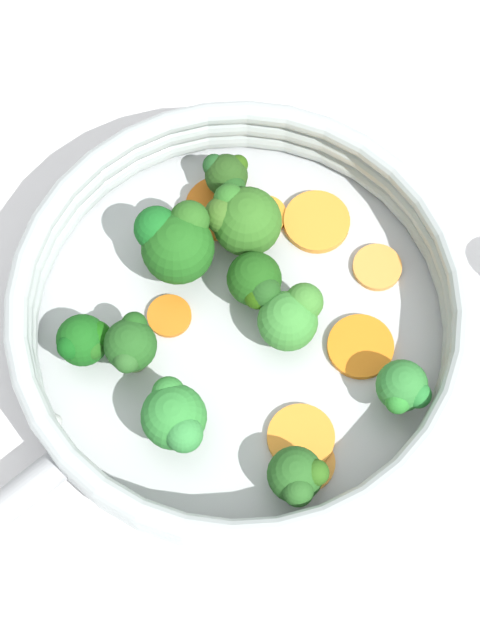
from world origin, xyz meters
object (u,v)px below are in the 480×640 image
(broccoli_floret_5, at_px, (243,220))
(carrot_slice_3, at_px, (317,222))
(broccoli_floret_0, at_px, (131,346))
(broccoli_floret_4, at_px, (176,242))
(carrot_slice_1, at_px, (169,316))
(broccoli_floret_1, at_px, (227,176))
(broccoli_floret_3, at_px, (297,477))
(broccoli_floret_6, at_px, (256,283))
(carrot_slice_5, at_px, (360,347))
(broccoli_floret_8, at_px, (403,388))
(carrot_slice_0, at_px, (213,209))
(broccoli_floret_2, at_px, (84,339))
(carrot_slice_4, at_px, (301,437))
(carrot_slice_7, at_px, (266,215))
(skillet, at_px, (240,332))
(carrot_slice_2, at_px, (305,463))
(carrot_slice_6, at_px, (377,267))
(broccoli_floret_9, at_px, (175,417))
(broccoli_floret_7, at_px, (292,317))

(broccoli_floret_5, bearing_deg, carrot_slice_3, -177.67)
(broccoli_floret_0, distance_m, broccoli_floret_4, 0.07)
(broccoli_floret_0, bearing_deg, carrot_slice_1, -134.58)
(broccoli_floret_1, distance_m, broccoli_floret_3, 0.20)
(carrot_slice_1, xyz_separation_m, broccoli_floret_6, (-0.06, -0.00, 0.02))
(carrot_slice_5, bearing_deg, broccoli_floret_8, 112.88)
(carrot_slice_0, xyz_separation_m, broccoli_floret_2, (0.09, 0.08, 0.02))
(carrot_slice_1, height_order, broccoli_floret_8, broccoli_floret_8)
(carrot_slice_1, height_order, carrot_slice_5, carrot_slice_5)
(carrot_slice_4, relative_size, broccoli_floret_4, 0.78)
(carrot_slice_7, bearing_deg, carrot_slice_1, 39.67)
(broccoli_floret_1, height_order, broccoli_floret_4, broccoli_floret_4)
(carrot_slice_3, bearing_deg, carrot_slice_4, 75.58)
(skillet, relative_size, carrot_slice_1, 9.54)
(broccoli_floret_8, bearing_deg, carrot_slice_2, 25.06)
(broccoli_floret_0, relative_size, broccoli_floret_3, 1.18)
(carrot_slice_0, xyz_separation_m, carrot_slice_2, (-0.03, 0.18, -0.00))
(carrot_slice_2, height_order, carrot_slice_5, carrot_slice_5)
(carrot_slice_4, relative_size, carrot_slice_5, 0.99)
(carrot_slice_0, xyz_separation_m, broccoli_floret_4, (0.03, 0.03, 0.03))
(carrot_slice_2, height_order, broccoli_floret_8, broccoli_floret_8)
(carrot_slice_6, distance_m, broccoli_floret_4, 0.13)
(carrot_slice_6, bearing_deg, broccoli_floret_2, 7.76)
(carrot_slice_3, relative_size, carrot_slice_4, 1.05)
(skillet, relative_size, broccoli_floret_4, 5.05)
(carrot_slice_7, distance_m, broccoli_floret_5, 0.03)
(carrot_slice_0, height_order, carrot_slice_5, same)
(carrot_slice_5, xyz_separation_m, broccoli_floret_4, (0.11, -0.08, 0.03))
(carrot_slice_3, distance_m, broccoli_floret_2, 0.17)
(carrot_slice_0, distance_m, broccoli_floret_5, 0.04)
(broccoli_floret_2, bearing_deg, broccoli_floret_5, -150.18)
(broccoli_floret_1, bearing_deg, broccoli_floret_9, 70.49)
(broccoli_floret_9, bearing_deg, carrot_slice_7, -120.11)
(broccoli_floret_0, distance_m, broccoli_floret_5, 0.11)
(broccoli_floret_6, distance_m, broccoli_floret_8, 0.11)
(carrot_slice_1, distance_m, broccoli_floret_3, 0.14)
(carrot_slice_2, height_order, broccoli_floret_5, broccoli_floret_5)
(carrot_slice_0, relative_size, broccoli_floret_3, 1.16)
(broccoli_floret_0, xyz_separation_m, broccoli_floret_1, (-0.08, -0.11, -0.01))
(carrot_slice_6, bearing_deg, skillet, 15.66)
(skillet, distance_m, broccoli_floret_7, 0.04)
(carrot_slice_0, height_order, carrot_slice_1, same)
(broccoli_floret_1, height_order, broccoli_floret_3, broccoli_floret_3)
(broccoli_floret_2, height_order, broccoli_floret_8, broccoli_floret_8)
(broccoli_floret_8, bearing_deg, broccoli_floret_2, -18.83)
(carrot_slice_4, relative_size, broccoli_floret_5, 0.84)
(broccoli_floret_0, relative_size, broccoli_floret_1, 1.36)
(broccoli_floret_9, bearing_deg, broccoli_floret_7, -146.50)
(broccoli_floret_3, bearing_deg, broccoli_floret_2, -42.87)
(carrot_slice_0, bearing_deg, carrot_slice_6, 149.42)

